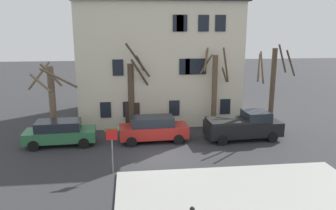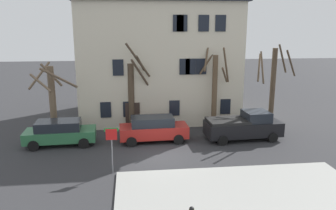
% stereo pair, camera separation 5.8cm
% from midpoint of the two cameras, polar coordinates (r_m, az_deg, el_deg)
% --- Properties ---
extents(ground_plane, '(120.00, 120.00, 0.00)m').
position_cam_midpoint_polar(ground_plane, '(20.83, -1.07, -8.70)').
color(ground_plane, '#2D2D30').
extents(sidewalk_slab, '(11.93, 8.91, 0.12)m').
position_cam_midpoint_polar(sidewalk_slab, '(15.58, 14.22, -16.93)').
color(sidewalk_slab, '#999993').
rests_on(sidewalk_slab, ground_plane).
extents(building_main, '(13.31, 9.38, 11.18)m').
position_cam_midpoint_polar(building_main, '(29.69, -1.89, 9.12)').
color(building_main, beige).
rests_on(building_main, ground_plane).
extents(tree_bare_near, '(3.44, 3.44, 5.35)m').
position_cam_midpoint_polar(tree_bare_near, '(25.34, -19.24, 1.31)').
color(tree_bare_near, brown).
rests_on(tree_bare_near, ground_plane).
extents(tree_bare_mid, '(1.86, 2.01, 6.67)m').
position_cam_midpoint_polar(tree_bare_mid, '(25.43, -6.11, 2.19)').
color(tree_bare_mid, '#4C3D2D').
rests_on(tree_bare_mid, ground_plane).
extents(tree_bare_far, '(2.30, 2.31, 6.51)m').
position_cam_midpoint_polar(tree_bare_far, '(25.54, 7.88, 2.87)').
color(tree_bare_far, brown).
rests_on(tree_bare_far, ground_plane).
extents(tree_bare_end, '(3.32, 3.30, 6.54)m').
position_cam_midpoint_polar(tree_bare_end, '(26.80, 17.29, 3.34)').
color(tree_bare_end, '#4C3D2D').
rests_on(tree_bare_end, ground_plane).
extents(car_green_wagon, '(4.70, 2.26, 1.67)m').
position_cam_midpoint_polar(car_green_wagon, '(23.61, -17.97, -4.44)').
color(car_green_wagon, '#2D6B42').
rests_on(car_green_wagon, ground_plane).
extents(car_red_wagon, '(4.73, 2.13, 1.76)m').
position_cam_midpoint_polar(car_red_wagon, '(23.16, -2.58, -4.03)').
color(car_red_wagon, '#AD231E').
rests_on(car_red_wagon, ground_plane).
extents(pickup_truck_black, '(5.37, 2.49, 1.99)m').
position_cam_midpoint_polar(pickup_truck_black, '(24.18, 12.66, -3.48)').
color(pickup_truck_black, black).
rests_on(pickup_truck_black, ground_plane).
extents(street_sign_pole, '(0.76, 0.07, 2.53)m').
position_cam_midpoint_polar(street_sign_pole, '(18.22, -9.61, -6.18)').
color(street_sign_pole, slate).
rests_on(street_sign_pole, ground_plane).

